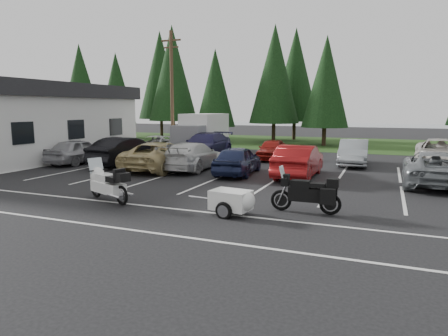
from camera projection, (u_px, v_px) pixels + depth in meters
ground at (244, 192)px, 16.03m from camera, size 120.00×120.00×0.00m
grass_strip at (327, 143)px, 38.01m from camera, size 80.00×16.00×0.01m
lake_water at (379, 129)px, 64.90m from camera, size 70.00×50.00×0.02m
building at (4, 122)px, 26.05m from camera, size 10.60×15.60×4.90m
utility_pole at (172, 90)px, 30.06m from camera, size 1.60×0.26×9.00m
box_truck at (199, 133)px, 30.25m from camera, size 2.40×5.60×2.90m
stall_markings at (259, 183)px, 17.86m from camera, size 32.00×16.00×0.01m
conifer_0 at (81, 83)px, 46.17m from camera, size 4.58×4.58×10.66m
conifer_1 at (117, 89)px, 42.86m from camera, size 3.96×3.96×9.22m
conifer_2 at (173, 73)px, 41.85m from camera, size 5.10×5.10×11.89m
conifer_3 at (215, 88)px, 38.76m from camera, size 3.87×3.87×9.02m
conifer_4 at (275, 74)px, 37.90m from camera, size 4.80×4.80×11.17m
conifer_5 at (326, 82)px, 34.97m from camera, size 4.14×4.14×9.63m
conifer_back_a at (160, 75)px, 47.16m from camera, size 5.28×5.28×12.30m
conifer_back_b at (295, 75)px, 41.70m from camera, size 4.97×4.97×11.58m
car_near_0 at (78, 151)px, 24.15m from camera, size 1.94×4.49×1.51m
car_near_1 at (126, 151)px, 23.47m from camera, size 2.13×5.13×1.65m
car_near_2 at (161, 156)px, 21.71m from camera, size 2.91×5.65×1.53m
car_near_3 at (193, 156)px, 21.71m from camera, size 2.39×5.29×1.50m
car_near_4 at (238, 160)px, 20.13m from camera, size 2.08×4.42×1.46m
car_near_5 at (299, 161)px, 19.39m from camera, size 1.69×4.80×1.58m
car_near_6 at (434, 168)px, 17.33m from camera, size 2.62×5.41×1.48m
car_far_0 at (156, 145)px, 28.45m from camera, size 2.30×4.98×1.38m
car_far_1 at (205, 145)px, 27.13m from camera, size 2.50×5.82×1.67m
car_far_2 at (272, 149)px, 26.01m from camera, size 1.87×4.01×1.33m
car_far_3 at (354, 152)px, 23.46m from camera, size 1.75×4.58×1.49m
car_far_4 at (441, 153)px, 22.42m from camera, size 3.06×5.97×1.61m
touring_motorcycle at (108, 180)px, 14.28m from camera, size 2.87×1.83×1.52m
cargo_trailer at (231, 203)px, 12.45m from camera, size 1.86×1.20×0.81m
adventure_motorcycle at (305, 190)px, 12.71m from camera, size 2.50×0.92×1.51m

